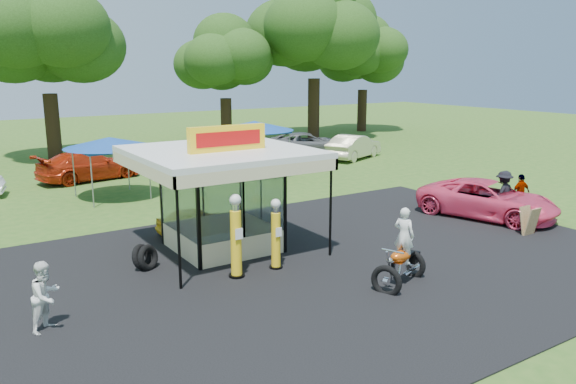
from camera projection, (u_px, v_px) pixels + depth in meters
name	position (u px, v px, depth m)	size (l,w,h in m)	color
ground	(367.00, 284.00, 15.76)	(120.00, 120.00, 0.00)	#2F5A1C
asphalt_apron	(324.00, 263.00, 17.39)	(20.00, 14.00, 0.04)	black
gas_station_kiosk	(222.00, 197.00, 18.39)	(5.40, 5.40, 4.18)	white
gas_pump_left	(236.00, 238.00, 15.97)	(0.46, 0.46, 2.49)	black
gas_pump_right	(276.00, 236.00, 16.71)	(0.41, 0.41, 2.17)	black
motorcycle	(402.00, 253.00, 15.62)	(2.01, 1.48, 2.28)	black
spare_tires	(145.00, 257.00, 16.77)	(1.01, 0.91, 0.82)	black
a_frame_sign	(529.00, 221.00, 20.17)	(0.58, 0.52, 1.05)	#593819
kiosk_car	(196.00, 220.00, 20.49)	(1.13, 2.82, 0.96)	yellow
pink_sedan	(487.00, 199.00, 22.53)	(2.50, 5.43, 1.51)	#FA436F
spectator_west	(46.00, 296.00, 12.85)	(0.81, 0.63, 1.67)	white
spectator_east_a	(503.00, 193.00, 22.83)	(1.20, 0.69, 1.86)	black
spectator_east_b	(521.00, 193.00, 23.44)	(0.94, 0.39, 1.60)	gray
bg_car_b	(89.00, 166.00, 30.00)	(2.20, 5.40, 1.57)	red
bg_car_c	(227.00, 159.00, 32.72)	(1.66, 4.12, 1.40)	#B2B2B7
bg_car_d	(307.00, 144.00, 38.65)	(2.53, 5.49, 1.53)	slate
bg_car_e	(354.00, 147.00, 36.95)	(1.69, 4.86, 1.60)	beige
tent_west	(109.00, 143.00, 25.52)	(4.06, 4.06, 2.84)	gray
tent_east	(254.00, 126.00, 30.83)	(4.36, 4.36, 3.05)	gray
oak_far_c	(45.00, 39.00, 35.15)	(10.24, 10.24, 12.07)	black
oak_far_d	(225.00, 63.00, 43.55)	(8.19, 8.19, 9.75)	black
oak_far_e	(314.00, 31.00, 46.04)	(11.63, 11.63, 13.84)	black
oak_far_f	(363.00, 58.00, 51.59)	(8.66, 8.66, 10.43)	black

